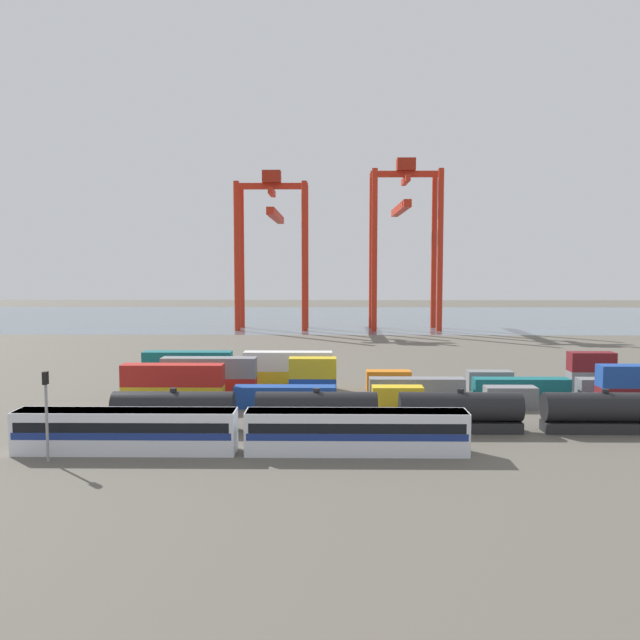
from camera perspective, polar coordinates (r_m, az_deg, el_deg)
ground_plane at (r=121.04m, az=6.10°, el=-3.39°), size 420.00×420.00×0.00m
harbour_water at (r=218.13m, az=3.72°, el=0.20°), size 400.00×110.00×0.01m
passenger_train at (r=61.26m, az=-6.80°, el=-9.31°), size 40.83×3.14×3.90m
freight_tank_row at (r=69.90m, az=11.91°, el=-7.66°), size 71.05×2.97×4.43m
signal_mast at (r=62.13m, az=-22.40°, el=-6.65°), size 0.36×0.60×7.87m
shipping_container_0 at (r=82.02m, az=-12.46°, el=-6.41°), size 12.10×2.44×2.60m
shipping_container_1 at (r=81.57m, az=-12.50°, el=-4.62°), size 12.10×2.44×2.60m
shipping_container_2 at (r=80.05m, az=-3.01°, el=-6.58°), size 12.10×2.44×2.60m
shipping_container_3 at (r=80.29m, az=6.65°, el=-6.57°), size 6.04×2.44×2.60m
shipping_container_4 at (r=82.74m, az=15.99°, el=-6.39°), size 6.04×2.44×2.60m
shipping_container_5 at (r=87.21m, az=24.57°, el=-6.07°), size 6.04×2.44×2.60m
shipping_container_6 at (r=86.78m, az=24.63°, el=-4.38°), size 6.04×2.44×2.60m
shipping_container_9 at (r=87.06m, az=-9.46°, el=-5.73°), size 12.10×2.44×2.60m
shipping_container_10 at (r=86.63m, az=-9.48°, el=-4.03°), size 12.10×2.44×2.60m
shipping_container_11 at (r=85.71m, az=-0.63°, el=-5.83°), size 6.04×2.44×2.60m
shipping_container_12 at (r=85.28m, az=-0.63°, el=-4.11°), size 6.04×2.44×2.60m
shipping_container_13 at (r=86.42m, az=8.28°, el=-5.79°), size 12.10×2.44×2.60m
shipping_container_14 at (r=89.14m, az=16.83°, el=-5.62°), size 12.10×2.44×2.60m
shipping_container_15 at (r=93.68m, az=24.71°, el=-5.36°), size 12.10×2.44×2.60m
shipping_container_16 at (r=93.55m, az=-11.25°, el=-5.03°), size 12.10×2.44×2.60m
shipping_container_17 at (r=93.15m, az=-11.27°, el=-3.45°), size 12.10×2.44×2.60m
shipping_container_18 at (r=91.69m, az=-2.76°, el=-5.14°), size 12.10×2.44×2.60m
shipping_container_19 at (r=91.28m, az=-2.76°, el=-3.53°), size 12.10×2.44×2.60m
shipping_container_20 at (r=91.88m, az=5.89°, el=-5.14°), size 6.04×2.44×2.60m
shipping_container_21 at (r=94.11m, az=14.31°, el=-5.03°), size 6.04×2.44×2.60m
shipping_container_22 at (r=98.25m, az=22.18°, el=-4.82°), size 6.04×2.44×2.60m
shipping_container_23 at (r=97.87m, az=22.23°, el=-3.32°), size 6.04×2.44×2.60m
gantry_crane_west at (r=181.68m, az=-4.04°, el=7.51°), size 19.15×38.56×41.89m
gantry_crane_central at (r=181.63m, az=7.22°, el=7.97°), size 18.54×35.69×44.98m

